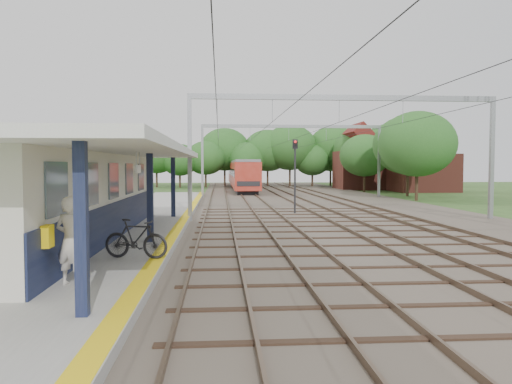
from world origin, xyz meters
name	(u,v)px	position (x,y,z in m)	size (l,w,h in m)	color
ground	(354,289)	(0.00, 0.00, 0.00)	(160.00, 160.00, 0.00)	#2D4C1E
ballast_bed	(306,201)	(4.00, 30.00, 0.05)	(18.00, 90.00, 0.10)	#473D33
platform	(141,222)	(-7.50, 14.00, 0.17)	(5.00, 52.00, 0.35)	gray
yellow_stripe	(184,218)	(-5.25, 14.00, 0.35)	(0.45, 52.00, 0.01)	yellow
station_building	(74,194)	(-8.88, 7.00, 2.04)	(3.41, 18.00, 3.40)	beige
canopy	(97,151)	(-7.77, 6.00, 3.64)	(6.40, 20.00, 3.44)	#111836
rail_tracks	(277,200)	(1.50, 30.00, 0.18)	(11.80, 88.00, 0.15)	brown
catenary_system	(309,134)	(3.39, 25.28, 5.51)	(17.22, 88.00, 7.00)	gray
tree_band	(271,153)	(3.84, 57.12, 4.92)	(31.72, 30.88, 8.82)	#382619
house_near	(423,167)	(21.00, 46.00, 2.99)	(7.00, 6.12, 7.89)	brown
house_far	(368,165)	(16.00, 52.00, 3.23)	(8.00, 6.12, 8.66)	brown
person	(71,241)	(-6.79, -0.60, 1.38)	(0.75, 0.49, 2.07)	beige
bicycle	(136,239)	(-5.87, 2.69, 0.94)	(0.56, 1.97, 1.18)	black
train	(241,174)	(-0.50, 54.97, 2.04)	(2.77, 34.52, 3.65)	black
signal_post	(295,166)	(1.35, 18.89, 3.10)	(0.34, 0.29, 4.76)	black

